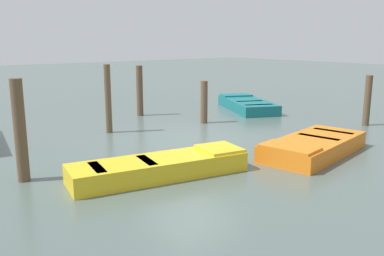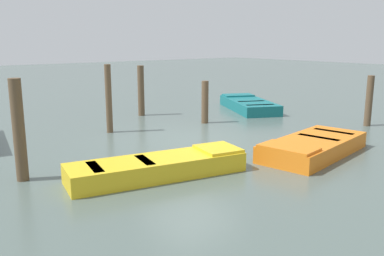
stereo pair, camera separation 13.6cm
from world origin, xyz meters
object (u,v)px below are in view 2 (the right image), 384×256
rowboat_orange (313,146)px  mooring_piling_near_right (141,91)px  mooring_piling_far_right (369,101)px  rowboat_yellow (159,166)px  mooring_piling_center (109,99)px  mooring_piling_near_left (205,102)px  rowboat_teal (249,105)px  mooring_piling_far_left (19,130)px

rowboat_orange → mooring_piling_near_right: (0.54, -7.26, 0.71)m
rowboat_orange → mooring_piling_far_right: size_ratio=2.09×
rowboat_yellow → mooring_piling_center: 4.62m
rowboat_yellow → mooring_piling_near_left: bearing=52.0°
rowboat_teal → mooring_piling_far_right: 4.74m
mooring_piling_far_right → mooring_piling_near_left: (3.94, -3.64, -0.11)m
rowboat_yellow → mooring_piling_far_right: bearing=11.8°
rowboat_orange → mooring_piling_near_left: bearing=-105.4°
rowboat_orange → mooring_piling_center: bearing=-72.7°
mooring_piling_far_left → mooring_piling_near_right: bearing=-139.6°
rowboat_teal → mooring_piling_near_right: bearing=93.9°
mooring_piling_far_right → mooring_piling_near_left: mooring_piling_far_right is taller
mooring_piling_near_right → mooring_piling_center: size_ratio=0.90×
mooring_piling_far_left → mooring_piling_center: bearing=-139.4°
rowboat_teal → mooring_piling_near_right: mooring_piling_near_right is taller
mooring_piling_near_right → rowboat_yellow: bearing=61.9°
mooring_piling_near_left → rowboat_yellow: bearing=40.9°
mooring_piling_near_right → mooring_piling_near_left: 2.75m
mooring_piling_center → mooring_piling_far_right: bearing=149.0°
rowboat_yellow → mooring_piling_center: (-1.10, -4.41, 0.82)m
rowboat_orange → rowboat_yellow: (3.90, -0.95, -0.00)m
mooring_piling_far_right → mooring_piling_near_right: bearing=-51.8°
mooring_piling_far_right → rowboat_yellow: bearing=0.7°
mooring_piling_near_left → mooring_piling_near_right: bearing=-69.5°
rowboat_orange → mooring_piling_far_left: mooring_piling_far_left is taller
mooring_piling_near_left → mooring_piling_center: 3.31m
mooring_piling_far_right → mooring_piling_near_left: size_ratio=1.15×
rowboat_teal → rowboat_yellow: same height
mooring_piling_near_right → mooring_piling_center: (2.27, 1.91, 0.11)m
rowboat_yellow → mooring_piling_far_right: (-8.26, -0.11, 0.61)m
mooring_piling_near_left → mooring_piling_center: size_ratio=0.69×
rowboat_orange → mooring_piling_near_left: 4.74m
mooring_piling_near_right → mooring_piling_far_left: 7.44m
rowboat_teal → mooring_piling_near_left: bearing=132.8°
mooring_piling_far_right → mooring_piling_far_left: bearing=-7.5°
rowboat_orange → rowboat_teal: bearing=-132.1°
rowboat_orange → rowboat_teal: size_ratio=0.93×
rowboat_yellow → mooring_piling_near_right: bearing=73.0°
rowboat_yellow → mooring_piling_near_right: mooring_piling_near_right is taller
rowboat_orange → mooring_piling_center: mooring_piling_center is taller
mooring_piling_near_right → mooring_piling_center: bearing=40.1°
rowboat_orange → mooring_piling_far_left: (6.21, -2.44, 0.81)m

